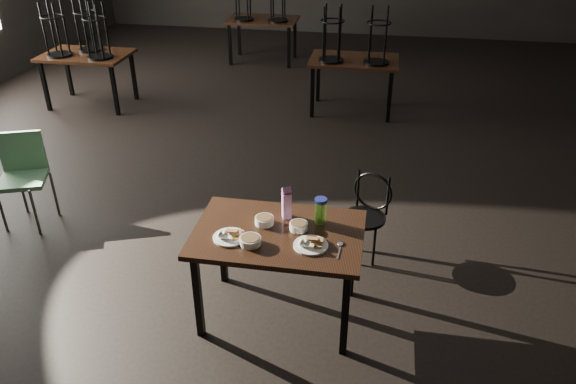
% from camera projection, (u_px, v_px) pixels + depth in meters
% --- Properties ---
extents(main_table, '(1.20, 0.80, 0.75)m').
position_uv_depth(main_table, '(278.00, 241.00, 3.99)').
color(main_table, black).
rests_on(main_table, ground).
extents(plate_left, '(0.24, 0.24, 0.08)m').
position_uv_depth(plate_left, '(229.00, 236.00, 3.88)').
color(plate_left, white).
rests_on(plate_left, main_table).
extents(plate_right, '(0.24, 0.24, 0.08)m').
position_uv_depth(plate_right, '(310.00, 244.00, 3.79)').
color(plate_right, white).
rests_on(plate_right, main_table).
extents(bowl_near, '(0.14, 0.14, 0.05)m').
position_uv_depth(bowl_near, '(264.00, 220.00, 4.03)').
color(bowl_near, white).
rests_on(bowl_near, main_table).
extents(bowl_far, '(0.13, 0.13, 0.05)m').
position_uv_depth(bowl_far, '(299.00, 226.00, 3.97)').
color(bowl_far, white).
rests_on(bowl_far, main_table).
extents(bowl_big, '(0.15, 0.15, 0.05)m').
position_uv_depth(bowl_big, '(250.00, 241.00, 3.81)').
color(bowl_big, white).
rests_on(bowl_big, main_table).
extents(juice_carton, '(0.08, 0.08, 0.25)m').
position_uv_depth(juice_carton, '(287.00, 204.00, 4.07)').
color(juice_carton, '#991B87').
rests_on(juice_carton, main_table).
extents(water_bottle, '(0.11, 0.11, 0.20)m').
position_uv_depth(water_bottle, '(321.00, 210.00, 4.02)').
color(water_bottle, '#7EE944').
rests_on(water_bottle, main_table).
extents(spoon, '(0.05, 0.21, 0.01)m').
position_uv_depth(spoon, '(340.00, 245.00, 3.81)').
color(spoon, silver).
rests_on(spoon, main_table).
extents(bentwood_chair, '(0.40, 0.40, 0.77)m').
position_uv_depth(bentwood_chair, '(367.00, 210.00, 4.78)').
color(bentwood_chair, black).
rests_on(bentwood_chair, ground).
extents(school_chair, '(0.52, 0.52, 0.88)m').
position_uv_depth(school_chair, '(23.00, 171.00, 5.24)').
color(school_chair, '#7DC38D').
rests_on(school_chair, ground).
extents(bg_table_left, '(1.20, 0.80, 1.48)m').
position_uv_depth(bg_table_left, '(85.00, 52.00, 7.82)').
color(bg_table_left, black).
rests_on(bg_table_left, ground).
extents(bg_table_right, '(1.20, 0.80, 1.48)m').
position_uv_depth(bg_table_right, '(354.00, 60.00, 7.59)').
color(bg_table_right, black).
rests_on(bg_table_right, ground).
extents(bg_table_far, '(1.20, 0.80, 1.48)m').
position_uv_depth(bg_table_far, '(262.00, 19.00, 9.70)').
color(bg_table_far, black).
rests_on(bg_table_far, ground).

